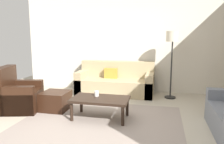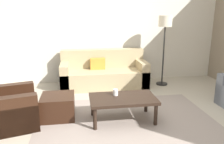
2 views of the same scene
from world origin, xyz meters
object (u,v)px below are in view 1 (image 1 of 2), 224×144
object	(u,v)px
ottoman	(56,101)
coffee_table	(100,101)
armchair_leather	(17,96)
lamp_standing	(172,43)
couch_main	(116,83)
cup	(97,94)

from	to	relation	value
ottoman	coffee_table	size ratio (longest dim) A/B	0.51
armchair_leather	ottoman	world-z (taller)	armchair_leather
armchair_leather	coffee_table	world-z (taller)	armchair_leather
ottoman	lamp_standing	xyz separation A→B (m)	(2.46, 1.51, 1.21)
couch_main	coffee_table	world-z (taller)	couch_main
armchair_leather	cup	bearing A→B (deg)	1.62
cup	armchair_leather	bearing A→B (deg)	-178.38
lamp_standing	armchair_leather	bearing A→B (deg)	-152.21
cup	ottoman	bearing A→B (deg)	170.83
lamp_standing	cup	bearing A→B (deg)	-131.60
couch_main	coffee_table	size ratio (longest dim) A/B	1.89
ottoman	cup	bearing A→B (deg)	-9.17
ottoman	coffee_table	xyz separation A→B (m)	(1.09, -0.27, 0.16)
couch_main	lamp_standing	bearing A→B (deg)	-6.24
armchair_leather	ottoman	bearing A→B (deg)	14.60
couch_main	coffee_table	bearing A→B (deg)	-87.14
ottoman	lamp_standing	world-z (taller)	lamp_standing
coffee_table	cup	bearing A→B (deg)	133.14
ottoman	armchair_leather	bearing A→B (deg)	-165.40
ottoman	lamp_standing	size ratio (longest dim) A/B	0.33
armchair_leather	lamp_standing	xyz separation A→B (m)	(3.26, 1.72, 1.10)
lamp_standing	couch_main	bearing A→B (deg)	173.76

